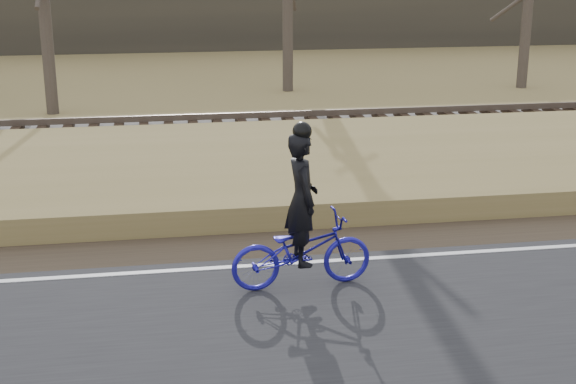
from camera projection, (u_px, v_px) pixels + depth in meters
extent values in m
plane|color=olive|center=(184.00, 279.00, 11.67)|extent=(120.00, 120.00, 0.00)
cube|color=black|center=(193.00, 360.00, 9.30)|extent=(120.00, 6.00, 0.06)
cube|color=silver|center=(183.00, 270.00, 11.84)|extent=(120.00, 0.12, 0.01)
cube|color=#473A2B|center=(181.00, 249.00, 12.80)|extent=(120.00, 1.60, 0.04)
cube|color=olive|center=(175.00, 186.00, 15.57)|extent=(120.00, 5.00, 0.44)
cube|color=slate|center=(170.00, 142.00, 19.16)|extent=(120.00, 3.00, 0.45)
cube|color=black|center=(169.00, 130.00, 19.08)|extent=(120.00, 2.40, 0.14)
cube|color=brown|center=(170.00, 130.00, 18.36)|extent=(120.00, 0.07, 0.15)
cube|color=brown|center=(168.00, 118.00, 19.72)|extent=(120.00, 0.07, 0.15)
imported|color=#1A1593|center=(302.00, 251.00, 11.15)|extent=(2.04, 0.85, 1.05)
imported|color=black|center=(302.00, 199.00, 10.93)|extent=(0.50, 0.71, 1.85)
sphere|color=black|center=(302.00, 131.00, 10.66)|extent=(0.26, 0.26, 0.26)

